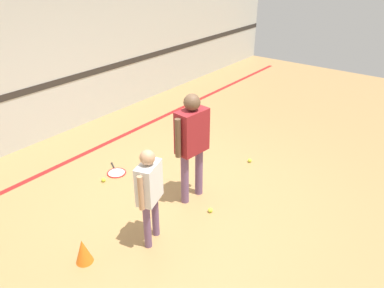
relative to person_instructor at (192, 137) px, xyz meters
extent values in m
plane|color=#A87F4C|center=(-0.08, 0.08, -0.99)|extent=(16.00, 16.00, 0.00)
cube|color=beige|center=(-0.08, 3.43, 0.61)|extent=(16.00, 0.06, 3.20)
cube|color=#2D2823|center=(-0.08, 3.40, 0.03)|extent=(16.00, 0.01, 0.12)
cube|color=red|center=(-0.08, 2.34, -0.99)|extent=(14.40, 0.10, 0.01)
cylinder|color=#6B4C70|center=(-0.15, 0.02, -0.61)|extent=(0.11, 0.11, 0.77)
cylinder|color=#6B4C70|center=(0.15, -0.02, -0.61)|extent=(0.11, 0.11, 0.77)
cube|color=maroon|center=(0.00, 0.00, 0.08)|extent=(0.47, 0.29, 0.61)
sphere|color=brown|center=(0.00, 0.00, 0.50)|extent=(0.23, 0.23, 0.23)
cylinder|color=brown|center=(-0.26, 0.03, 0.07)|extent=(0.08, 0.08, 0.55)
cylinder|color=brown|center=(0.26, -0.03, 0.07)|extent=(0.08, 0.08, 0.55)
cylinder|color=#6B4C70|center=(-1.14, -0.20, -0.69)|extent=(0.09, 0.09, 0.62)
cylinder|color=#6B4C70|center=(-0.92, -0.13, -0.69)|extent=(0.09, 0.09, 0.62)
cube|color=silver|center=(-1.03, -0.17, -0.14)|extent=(0.40, 0.30, 0.49)
sphere|color=tan|center=(-1.03, -0.17, 0.20)|extent=(0.18, 0.18, 0.18)
cylinder|color=tan|center=(-1.23, -0.23, -0.14)|extent=(0.06, 0.06, 0.44)
cylinder|color=tan|center=(-0.83, -0.10, -0.14)|extent=(0.06, 0.06, 0.44)
torus|color=red|center=(-0.23, 1.38, -0.98)|extent=(0.42, 0.42, 0.02)
cylinder|color=silver|center=(-0.23, 1.38, -0.98)|extent=(0.27, 0.27, 0.01)
cylinder|color=black|center=(-0.12, 1.60, -0.98)|extent=(0.11, 0.18, 0.02)
sphere|color=black|center=(-0.07, 1.68, -0.98)|extent=(0.03, 0.03, 0.03)
sphere|color=#CCE038|center=(-0.13, -0.42, -0.96)|extent=(0.07, 0.07, 0.07)
sphere|color=#CCE038|center=(-0.52, 1.36, -0.96)|extent=(0.07, 0.07, 0.07)
sphere|color=#CCE038|center=(1.42, -0.16, -0.96)|extent=(0.07, 0.07, 0.07)
cone|color=orange|center=(-1.79, 0.21, -0.84)|extent=(0.20, 0.20, 0.32)
camera|label=1|loc=(-3.60, -2.77, 2.25)|focal=35.00mm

